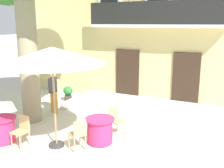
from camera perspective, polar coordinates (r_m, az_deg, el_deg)
name	(u,v)px	position (r m, az deg, el deg)	size (l,w,h in m)	color
ground_plane	(95,149)	(7.64, -3.63, -13.91)	(120.00, 120.00, 0.00)	beige
building_facade	(170,17)	(13.29, 12.35, 14.01)	(13.00, 5.09, 7.50)	#DBC67F
entrance_step_platform	(145,108)	(10.70, 7.17, -5.21)	(6.46, 2.52, 0.25)	silver
cafe_table_near_tree	(100,130)	(7.85, -2.63, -9.97)	(0.86, 0.86, 0.76)	#E52D66
cafe_chair_near_tree_0	(116,119)	(8.34, 0.79, -7.52)	(0.51, 0.51, 0.91)	tan
cafe_chair_near_tree_1	(78,133)	(7.40, -7.31, -10.42)	(0.54, 0.54, 0.91)	tan
cafe_table_middle	(2,129)	(8.55, -22.69, -9.05)	(0.86, 0.86, 0.76)	#E52D66
cafe_chair_middle_0	(22,129)	(8.00, -18.91, -9.18)	(0.42, 0.42, 0.91)	tan
cafe_umbrella	(52,56)	(7.24, -12.83, 5.98)	(2.90, 2.90, 2.85)	#997A56
ground_planter_left	(68,93)	(12.03, -9.48, -1.93)	(0.42, 0.42, 0.69)	#47423D
pedestrian_near_entrance	(54,90)	(10.51, -12.51, -1.27)	(0.53, 0.35, 1.62)	gold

